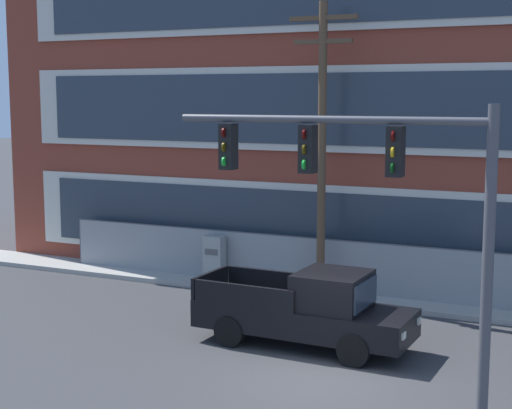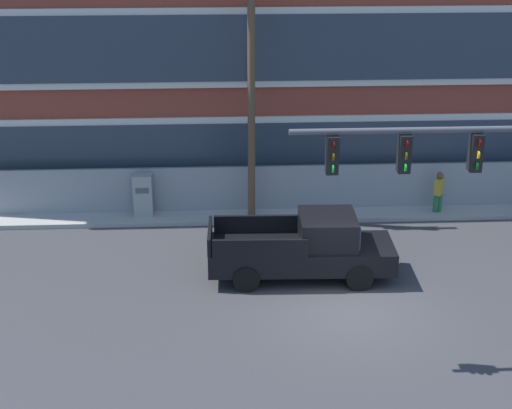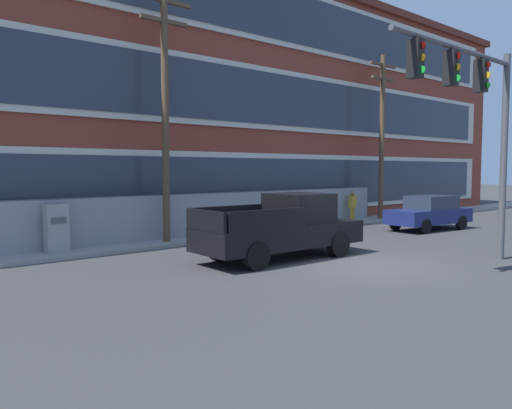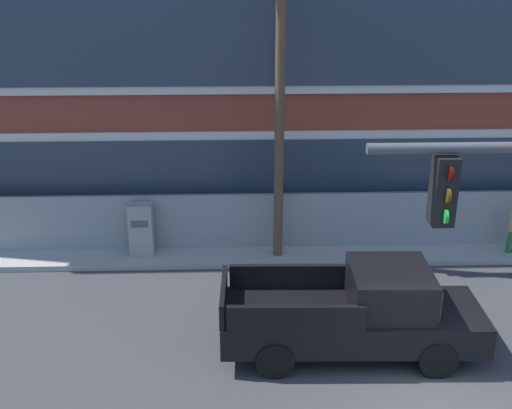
% 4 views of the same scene
% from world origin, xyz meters
% --- Properties ---
extents(sidewalk_building_side, '(80.00, 1.75, 0.16)m').
position_xyz_m(sidewalk_building_side, '(0.00, 7.13, 0.08)').
color(sidewalk_building_side, '#9E9B93').
rests_on(sidewalk_building_side, ground).
extents(brick_mill_building, '(40.91, 9.08, 11.90)m').
position_xyz_m(brick_mill_building, '(4.23, 12.25, 5.97)').
color(brick_mill_building, brown).
rests_on(brick_mill_building, ground).
extents(chain_link_fence, '(22.34, 0.06, 1.84)m').
position_xyz_m(chain_link_fence, '(-1.10, 7.35, 0.94)').
color(chain_link_fence, gray).
rests_on(chain_link_fence, ground).
extents(pickup_truck_black, '(5.68, 2.15, 2.01)m').
position_xyz_m(pickup_truck_black, '(-1.11, 2.18, 0.95)').
color(pickup_truck_black, black).
rests_on(pickup_truck_black, ground).
extents(utility_pole_near_corner, '(2.17, 0.26, 9.19)m').
position_xyz_m(utility_pole_near_corner, '(-2.51, 6.83, 5.02)').
color(utility_pole_near_corner, brown).
rests_on(utility_pole_near_corner, ground).
extents(electrical_cabinet, '(0.67, 0.46, 1.69)m').
position_xyz_m(electrical_cabinet, '(-6.38, 6.98, 0.85)').
color(electrical_cabinet, '#939993').
rests_on(electrical_cabinet, ground).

